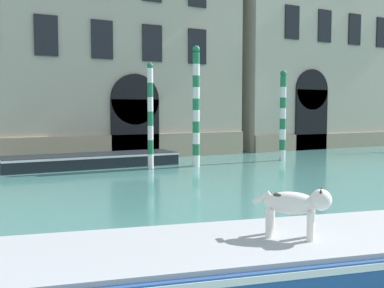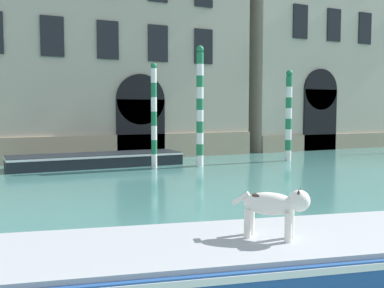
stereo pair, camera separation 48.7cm
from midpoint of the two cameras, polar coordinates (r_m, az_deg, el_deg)
palazzo_right at (r=29.75m, az=15.63°, el=15.05°), size 11.51×6.13×15.66m
boat_foreground at (r=5.76m, az=-0.21°, el=-15.08°), size 9.16×3.94×0.59m
dog_on_deck at (r=5.90m, az=12.85°, el=-7.56°), size 0.76×0.79×0.67m
boat_moored_near_palazzo at (r=17.95m, az=-11.27°, el=-1.97°), size 6.70×1.76×0.51m
mooring_pole_0 at (r=17.08m, az=-4.04°, el=3.65°), size 0.23×0.23×3.99m
mooring_pole_3 at (r=17.52m, az=1.81°, el=4.85°), size 0.29×0.29×4.70m
mooring_pole_4 at (r=19.98m, az=12.86°, el=3.59°), size 0.28×0.28×3.93m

